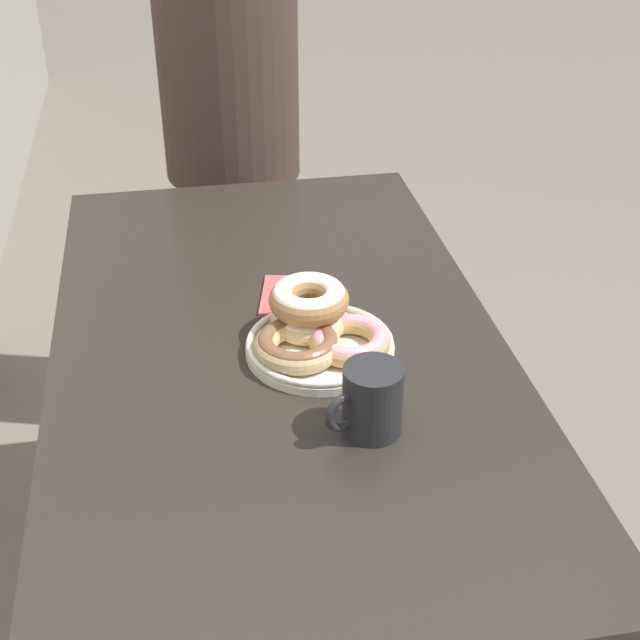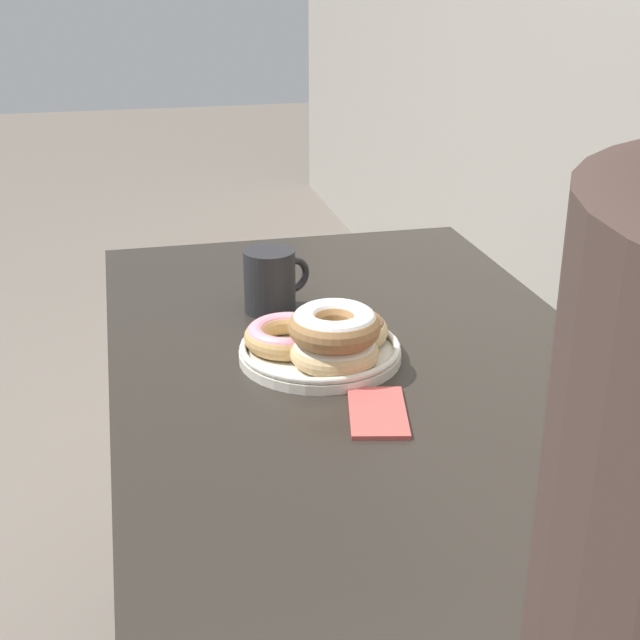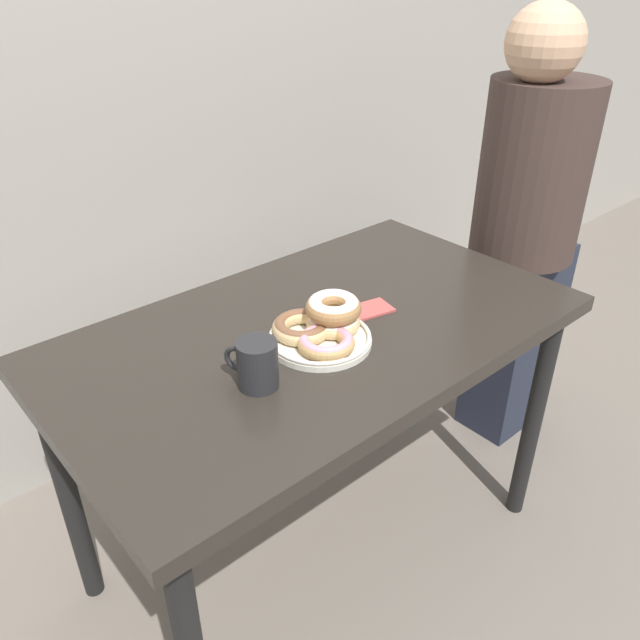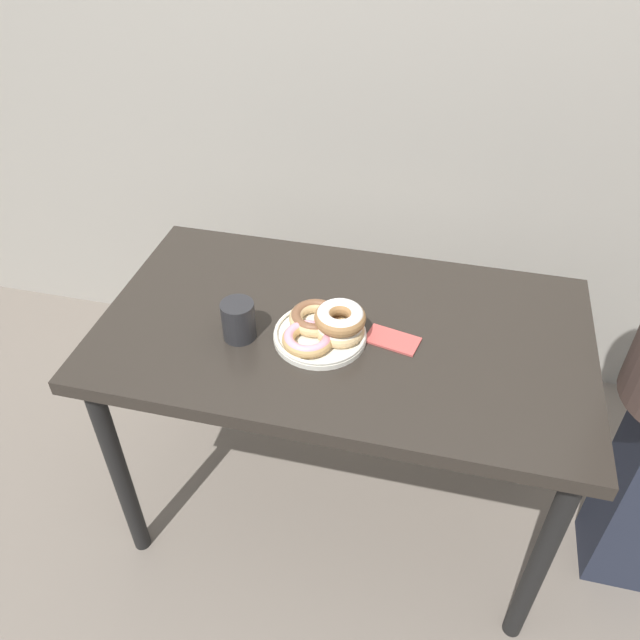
{
  "view_description": "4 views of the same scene",
  "coord_description": "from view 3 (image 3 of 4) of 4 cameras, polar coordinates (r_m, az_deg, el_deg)",
  "views": [
    {
      "loc": [
        -1.18,
        0.45,
        1.55
      ],
      "look_at": [
        -0.05,
        0.25,
        0.82
      ],
      "focal_mm": 50.0,
      "sensor_mm": 36.0,
      "label": 1
    },
    {
      "loc": [
        1.08,
        -0.01,
        1.31
      ],
      "look_at": [
        -0.05,
        0.25,
        0.82
      ],
      "focal_mm": 50.0,
      "sensor_mm": 36.0,
      "label": 2
    },
    {
      "loc": [
        -0.82,
        -0.63,
        1.52
      ],
      "look_at": [
        -0.05,
        0.25,
        0.82
      ],
      "focal_mm": 35.0,
      "sensor_mm": 36.0,
      "label": 3
    },
    {
      "loc": [
        0.22,
        -0.88,
        1.79
      ],
      "look_at": [
        -0.05,
        0.25,
        0.82
      ],
      "focal_mm": 35.0,
      "sensor_mm": 36.0,
      "label": 4
    }
  ],
  "objects": [
    {
      "name": "person_figure",
      "position": [
        2.07,
        18.27,
        7.4
      ],
      "size": [
        0.37,
        0.32,
        1.42
      ],
      "color": "#232838",
      "rests_on": "ground_plane"
    },
    {
      "name": "wall_back",
      "position": [
        1.95,
        -17.39,
        22.92
      ],
      "size": [
        8.0,
        0.05,
        2.6
      ],
      "color": "#9E998E",
      "rests_on": "ground_plane"
    },
    {
      "name": "coffee_mug",
      "position": [
        1.25,
        -5.83,
        -3.98
      ],
      "size": [
        0.08,
        0.11,
        0.1
      ],
      "color": "#232326",
      "rests_on": "dining_table"
    },
    {
      "name": "dining_table",
      "position": [
        1.51,
        -0.12,
        -3.24
      ],
      "size": [
        1.25,
        0.71,
        0.76
      ],
      "color": "#28231E",
      "rests_on": "ground_plane"
    },
    {
      "name": "napkin",
      "position": [
        1.52,
        4.2,
        0.87
      ],
      "size": [
        0.14,
        0.1,
        0.01
      ],
      "color": "#BC4C47",
      "rests_on": "dining_table"
    },
    {
      "name": "ground_plane",
      "position": [
        1.84,
        7.0,
        -25.41
      ],
      "size": [
        14.0,
        14.0,
        0.0
      ],
      "primitive_type": "plane",
      "color": "#70665B"
    },
    {
      "name": "donut_plate",
      "position": [
        1.39,
        0.22,
        -0.62
      ],
      "size": [
        0.25,
        0.24,
        0.09
      ],
      "color": "silver",
      "rests_on": "dining_table"
    }
  ]
}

